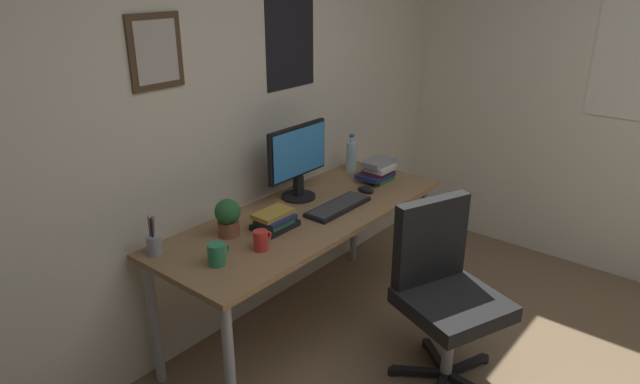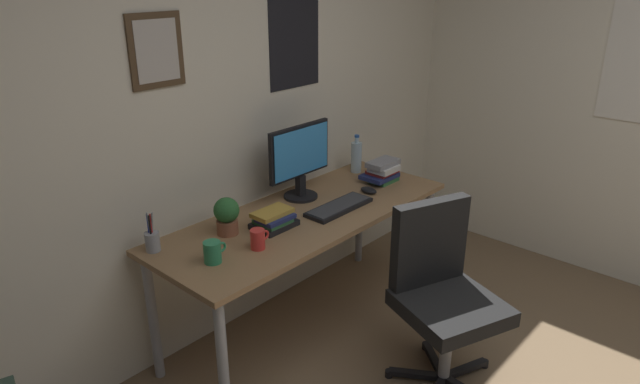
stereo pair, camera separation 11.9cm
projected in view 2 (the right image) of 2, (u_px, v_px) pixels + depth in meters
The scene contains 13 objects.
wall_back at pixel (212, 111), 2.94m from camera, with size 4.40×0.10×2.60m.
desk at pixel (307, 225), 3.11m from camera, with size 1.81×0.68×0.75m.
office_chair at pixel (441, 288), 2.76m from camera, with size 0.60×0.60×0.95m.
monitor at pixel (300, 159), 3.20m from camera, with size 0.46×0.20×0.43m.
keyboard at pixel (339, 207), 3.12m from camera, with size 0.43×0.15×0.03m.
computer_mouse at pixel (369, 190), 3.34m from camera, with size 0.06×0.11×0.04m.
water_bottle at pixel (356, 157), 3.66m from camera, with size 0.07×0.07×0.25m.
coffee_mug_near at pixel (213, 252), 2.54m from camera, with size 0.12×0.08×0.10m.
coffee_mug_far at pixel (258, 239), 2.67m from camera, with size 0.11×0.07×0.10m.
potted_plant at pixel (227, 215), 2.80m from camera, with size 0.13×0.13×0.20m.
pen_cup at pixel (152, 240), 2.65m from camera, with size 0.07×0.07×0.20m.
book_stack_left at pixel (274, 220), 2.89m from camera, with size 0.22×0.17×0.10m.
book_stack_right at pixel (382, 171), 3.49m from camera, with size 0.23×0.18×0.14m.
Camera 2 is at (-1.76, -0.21, 2.00)m, focal length 31.28 mm.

